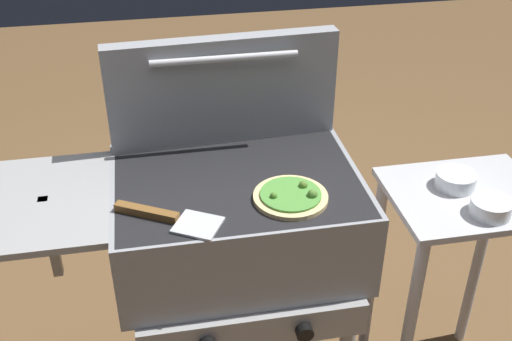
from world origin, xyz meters
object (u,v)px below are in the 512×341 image
(spatula, at_px, (167,217))
(pizza_veggie, at_px, (291,196))
(topping_bowl_near, at_px, (456,181))
(topping_bowl_far, at_px, (491,208))
(prep_table, at_px, (454,254))
(grill, at_px, (233,226))

(spatula, bearing_deg, pizza_veggie, 5.48)
(topping_bowl_near, relative_size, topping_bowl_far, 1.03)
(topping_bowl_far, bearing_deg, prep_table, 95.10)
(pizza_veggie, bearing_deg, spatula, -174.52)
(prep_table, bearing_deg, pizza_veggie, -168.21)
(prep_table, height_order, topping_bowl_near, topping_bowl_near)
(prep_table, relative_size, topping_bowl_near, 6.77)
(spatula, relative_size, topping_bowl_far, 2.30)
(grill, bearing_deg, topping_bowl_far, -8.37)
(grill, bearing_deg, pizza_veggie, -40.08)
(prep_table, bearing_deg, topping_bowl_near, 121.44)
(grill, distance_m, pizza_veggie, 0.23)
(spatula, distance_m, topping_bowl_far, 0.86)
(topping_bowl_near, height_order, topping_bowl_far, same)
(topping_bowl_near, bearing_deg, prep_table, -58.56)
(grill, height_order, prep_table, grill)
(prep_table, xyz_separation_m, topping_bowl_near, (-0.02, 0.04, 0.24))
(prep_table, relative_size, topping_bowl_far, 6.99)
(grill, xyz_separation_m, prep_table, (0.67, 0.00, -0.21))
(pizza_veggie, xyz_separation_m, topping_bowl_far, (0.55, 0.01, -0.11))
(grill, height_order, spatula, spatula)
(prep_table, bearing_deg, spatula, -170.44)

